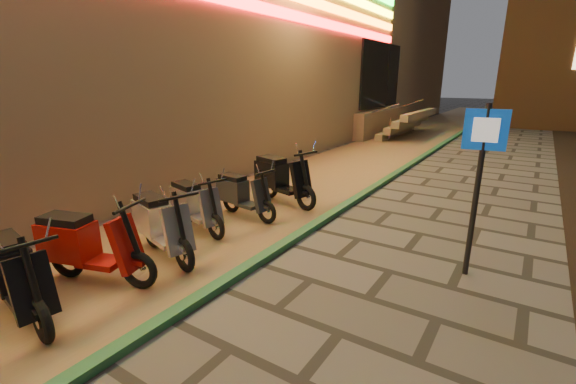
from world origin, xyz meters
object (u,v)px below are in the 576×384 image
Objects in this scene: pedestrian_sign at (480,168)px; scooter_7 at (159,224)px; scooter_8 at (193,204)px; scooter_9 at (241,194)px; scooter_6 at (85,245)px; scooter_5 at (16,275)px; scooter_10 at (279,178)px.

scooter_7 is (-4.15, -1.89, -1.03)m from pedestrian_sign.
scooter_8 is 1.05m from scooter_9.
scooter_6 is at bearing -84.27° from scooter_9.
scooter_9 is (-0.01, 4.03, -0.05)m from scooter_5.
scooter_8 is at bearing 77.61° from scooter_6.
scooter_8 is at bearing -178.38° from pedestrian_sign.
pedestrian_sign is at bearing 39.86° from scooter_7.
scooter_10 is at bearing 90.95° from scooter_9.
scooter_5 is (-4.22, -3.86, -1.03)m from pedestrian_sign.
scooter_7 is 0.92× the size of scooter_10.
scooter_5 is 0.98× the size of scooter_6.
pedestrian_sign is 4.43m from scooter_10.
pedestrian_sign is 5.34m from scooter_6.
pedestrian_sign reaches higher than scooter_6.
scooter_6 is at bearing -70.80° from scooter_8.
pedestrian_sign is 1.44× the size of scooter_7.
pedestrian_sign reaches higher than scooter_10.
scooter_10 is at bearing 97.85° from scooter_5.
scooter_7 reaches higher than scooter_8.
scooter_5 is at bearing -102.30° from scooter_6.
pedestrian_sign is 1.41× the size of scooter_6.
pedestrian_sign is 4.70m from scooter_8.
scooter_10 reaches higher than scooter_5.
scooter_10 reaches higher than scooter_8.
scooter_10 is (0.20, 4.35, 0.03)m from scooter_6.
scooter_7 is 1.09× the size of scooter_8.
scooter_7 is 1.11m from scooter_8.
scooter_8 is (-0.20, 2.15, -0.06)m from scooter_6.
scooter_10 is at bearing 152.65° from pedestrian_sign.
scooter_9 is at bearing -80.72° from scooter_10.
scooter_9 is at bearing 99.27° from scooter_5.
pedestrian_sign is 1.56× the size of scooter_8.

